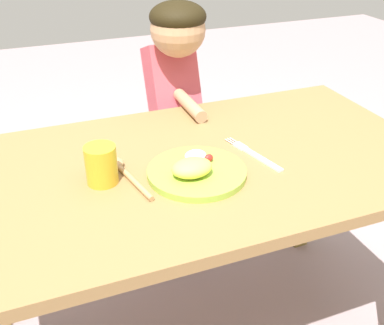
{
  "coord_description": "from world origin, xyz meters",
  "views": [
    {
      "loc": [
        -0.4,
        -1.02,
        1.34
      ],
      "look_at": [
        -0.01,
        -0.04,
        0.73
      ],
      "focal_mm": 42.9,
      "sensor_mm": 36.0,
      "label": 1
    }
  ],
  "objects_px": {
    "person": "(173,121)",
    "drinking_cup": "(101,165)",
    "fork": "(254,155)",
    "spoon": "(124,171)",
    "plate": "(196,170)"
  },
  "relations": [
    {
      "from": "plate",
      "to": "drinking_cup",
      "type": "distance_m",
      "value": 0.24
    },
    {
      "from": "spoon",
      "to": "drinking_cup",
      "type": "distance_m",
      "value": 0.08
    },
    {
      "from": "fork",
      "to": "spoon",
      "type": "relative_size",
      "value": 0.99
    },
    {
      "from": "spoon",
      "to": "drinking_cup",
      "type": "bearing_deg",
      "value": 95.35
    },
    {
      "from": "fork",
      "to": "spoon",
      "type": "height_order",
      "value": "spoon"
    },
    {
      "from": "drinking_cup",
      "to": "person",
      "type": "distance_m",
      "value": 0.66
    },
    {
      "from": "fork",
      "to": "drinking_cup",
      "type": "distance_m",
      "value": 0.43
    },
    {
      "from": "plate",
      "to": "fork",
      "type": "relative_size",
      "value": 1.14
    },
    {
      "from": "person",
      "to": "drinking_cup",
      "type": "bearing_deg",
      "value": 54.65
    },
    {
      "from": "drinking_cup",
      "to": "spoon",
      "type": "bearing_deg",
      "value": 17.23
    },
    {
      "from": "fork",
      "to": "plate",
      "type": "bearing_deg",
      "value": 88.79
    },
    {
      "from": "fork",
      "to": "spoon",
      "type": "bearing_deg",
      "value": 71.02
    },
    {
      "from": "plate",
      "to": "drinking_cup",
      "type": "height_order",
      "value": "drinking_cup"
    },
    {
      "from": "drinking_cup",
      "to": "person",
      "type": "height_order",
      "value": "person"
    },
    {
      "from": "drinking_cup",
      "to": "plate",
      "type": "bearing_deg",
      "value": -14.34
    }
  ]
}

